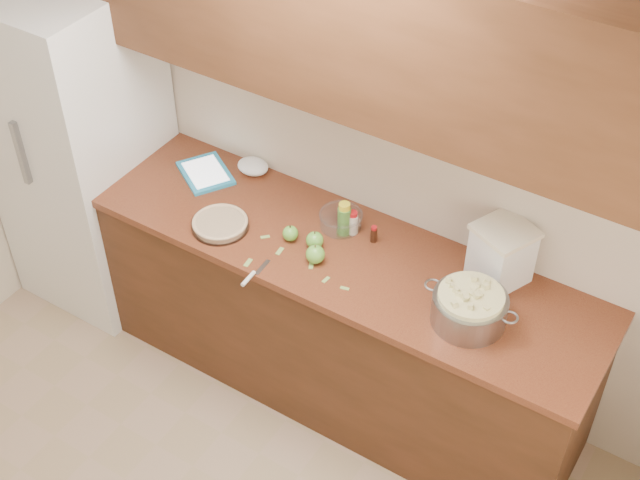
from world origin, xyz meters
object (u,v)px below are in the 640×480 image
Objects in this scene: pie at (220,224)px; tablet at (206,173)px; colander at (469,308)px; flour_canister at (502,253)px.

pie is 0.75× the size of tablet.
colander is 1.52m from tablet.
colander is at bearing -89.80° from flour_canister.
pie is at bearing -162.54° from flour_canister.
pie is 0.41m from tablet.
tablet is (-1.51, -0.10, -0.13)m from flour_canister.
pie is 0.64× the size of colander.
colander is (1.21, 0.08, 0.05)m from pie.
pie is 1.27m from flour_canister.
colander is 0.31m from flour_canister.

